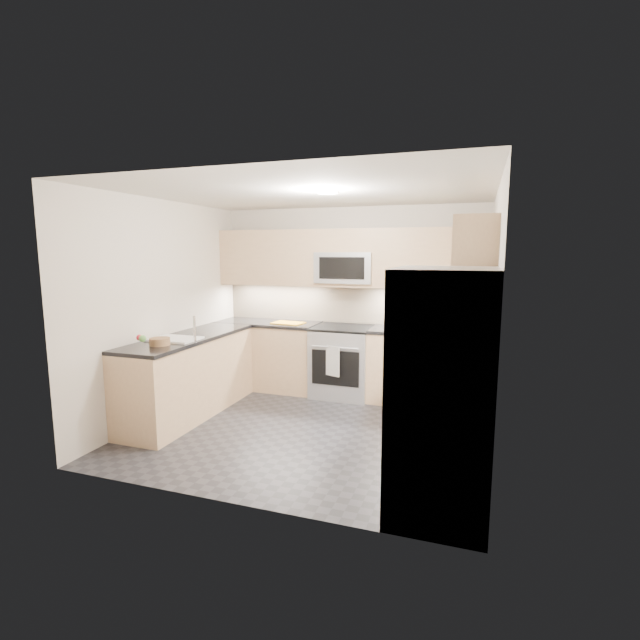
% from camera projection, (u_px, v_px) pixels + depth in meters
% --- Properties ---
extents(floor, '(3.60, 3.20, 0.00)m').
position_uv_depth(floor, '(310.00, 429.00, 5.03)').
color(floor, '#232227').
rests_on(floor, ground).
extents(ceiling, '(3.60, 3.20, 0.02)m').
position_uv_depth(ceiling, '(309.00, 192.00, 4.66)').
color(ceiling, beige).
rests_on(ceiling, wall_back).
extents(wall_back, '(3.60, 0.02, 2.50)m').
position_uv_depth(wall_back, '(349.00, 300.00, 6.34)').
color(wall_back, beige).
rests_on(wall_back, floor).
extents(wall_front, '(3.60, 0.02, 2.50)m').
position_uv_depth(wall_front, '(233.00, 344.00, 3.35)').
color(wall_front, beige).
rests_on(wall_front, floor).
extents(wall_left, '(0.02, 3.20, 2.50)m').
position_uv_depth(wall_left, '(165.00, 308.00, 5.42)').
color(wall_left, beige).
rests_on(wall_left, floor).
extents(wall_right, '(0.02, 3.20, 2.50)m').
position_uv_depth(wall_right, '(492.00, 324.00, 4.27)').
color(wall_right, beige).
rests_on(wall_right, floor).
extents(base_cab_back_left, '(1.42, 0.60, 0.90)m').
position_uv_depth(base_cab_back_left, '(269.00, 356.00, 6.53)').
color(base_cab_back_left, tan).
rests_on(base_cab_back_left, floor).
extents(base_cab_back_right, '(1.42, 0.60, 0.90)m').
position_uv_depth(base_cab_back_right, '(426.00, 369.00, 5.83)').
color(base_cab_back_right, tan).
rests_on(base_cab_back_right, floor).
extents(base_cab_right, '(0.60, 1.70, 0.90)m').
position_uv_depth(base_cab_right, '(455.00, 399.00, 4.62)').
color(base_cab_right, tan).
rests_on(base_cab_right, floor).
extents(base_cab_peninsula, '(0.60, 2.00, 0.90)m').
position_uv_depth(base_cab_peninsula, '(190.00, 377.00, 5.44)').
color(base_cab_peninsula, tan).
rests_on(base_cab_peninsula, floor).
extents(countertop_back_left, '(1.42, 0.63, 0.04)m').
position_uv_depth(countertop_back_left, '(268.00, 323.00, 6.46)').
color(countertop_back_left, black).
rests_on(countertop_back_left, base_cab_back_left).
extents(countertop_back_right, '(1.42, 0.63, 0.04)m').
position_uv_depth(countertop_back_right, '(427.00, 332.00, 5.76)').
color(countertop_back_right, black).
rests_on(countertop_back_right, base_cab_back_right).
extents(countertop_right, '(0.63, 1.70, 0.04)m').
position_uv_depth(countertop_right, '(457.00, 353.00, 4.56)').
color(countertop_right, black).
rests_on(countertop_right, base_cab_right).
extents(countertop_peninsula, '(0.63, 2.00, 0.04)m').
position_uv_depth(countertop_peninsula, '(188.00, 338.00, 5.37)').
color(countertop_peninsula, black).
rests_on(countertop_peninsula, base_cab_peninsula).
extents(upper_cab_back, '(3.60, 0.35, 0.75)m').
position_uv_depth(upper_cab_back, '(346.00, 258.00, 6.10)').
color(upper_cab_back, tan).
rests_on(upper_cab_back, wall_back).
extents(upper_cab_right, '(0.35, 1.95, 0.75)m').
position_uv_depth(upper_cab_right, '(475.00, 260.00, 4.50)').
color(upper_cab_right, tan).
rests_on(upper_cab_right, wall_right).
extents(backsplash_back, '(3.60, 0.01, 0.51)m').
position_uv_depth(backsplash_back, '(349.00, 304.00, 6.35)').
color(backsplash_back, '#C3AA8D').
rests_on(backsplash_back, wall_back).
extents(backsplash_right, '(0.01, 2.30, 0.51)m').
position_uv_depth(backsplash_right, '(490.00, 323.00, 4.70)').
color(backsplash_right, '#C3AA8D').
rests_on(backsplash_right, wall_right).
extents(gas_range, '(0.76, 0.65, 0.91)m').
position_uv_depth(gas_range, '(342.00, 362.00, 6.16)').
color(gas_range, '#9FA1A7').
rests_on(gas_range, floor).
extents(range_cooktop, '(0.76, 0.65, 0.03)m').
position_uv_depth(range_cooktop, '(343.00, 328.00, 6.09)').
color(range_cooktop, black).
rests_on(range_cooktop, gas_range).
extents(oven_door_glass, '(0.62, 0.02, 0.45)m').
position_uv_depth(oven_door_glass, '(335.00, 368.00, 5.85)').
color(oven_door_glass, black).
rests_on(oven_door_glass, gas_range).
extents(oven_handle, '(0.60, 0.02, 0.02)m').
position_uv_depth(oven_handle, '(335.00, 348.00, 5.79)').
color(oven_handle, '#B2B5BA').
rests_on(oven_handle, gas_range).
extents(microwave, '(0.76, 0.40, 0.40)m').
position_uv_depth(microwave, '(346.00, 268.00, 6.09)').
color(microwave, '#A4A6AC').
rests_on(microwave, upper_cab_back).
extents(microwave_door, '(0.60, 0.01, 0.28)m').
position_uv_depth(microwave_door, '(341.00, 268.00, 5.90)').
color(microwave_door, black).
rests_on(microwave_door, microwave).
extents(refrigerator, '(0.70, 0.90, 1.80)m').
position_uv_depth(refrigerator, '(442.00, 392.00, 3.36)').
color(refrigerator, '#9D9FA5').
rests_on(refrigerator, floor).
extents(fridge_handle_left, '(0.02, 0.02, 1.20)m').
position_uv_depth(fridge_handle_left, '(387.00, 388.00, 3.30)').
color(fridge_handle_left, '#B2B5BA').
rests_on(fridge_handle_left, refrigerator).
extents(fridge_handle_right, '(0.02, 0.02, 1.20)m').
position_uv_depth(fridge_handle_right, '(396.00, 375.00, 3.64)').
color(fridge_handle_right, '#B2B5BA').
rests_on(fridge_handle_right, refrigerator).
extents(sink_basin, '(0.52, 0.38, 0.16)m').
position_uv_depth(sink_basin, '(175.00, 345.00, 5.15)').
color(sink_basin, white).
rests_on(sink_basin, base_cab_peninsula).
extents(faucet, '(0.03, 0.03, 0.28)m').
position_uv_depth(faucet, '(194.00, 329.00, 5.03)').
color(faucet, silver).
rests_on(faucet, countertop_peninsula).
extents(utensil_bowl, '(0.32, 0.32, 0.17)m').
position_uv_depth(utensil_bowl, '(438.00, 325.00, 5.64)').
color(utensil_bowl, '#6DB24C').
rests_on(utensil_bowl, countertop_back_right).
extents(cutting_board, '(0.44, 0.33, 0.01)m').
position_uv_depth(cutting_board, '(288.00, 323.00, 6.30)').
color(cutting_board, orange).
rests_on(cutting_board, countertop_back_left).
extents(fruit_basket, '(0.23, 0.23, 0.08)m').
position_uv_depth(fruit_basket, '(160.00, 342.00, 4.84)').
color(fruit_basket, olive).
rests_on(fruit_basket, countertop_peninsula).
extents(fruit_apple, '(0.06, 0.06, 0.06)m').
position_uv_depth(fruit_apple, '(140.00, 338.00, 4.65)').
color(fruit_apple, red).
rests_on(fruit_apple, fruit_basket).
extents(fruit_pear, '(0.07, 0.07, 0.07)m').
position_uv_depth(fruit_pear, '(143.00, 339.00, 4.59)').
color(fruit_pear, '#5C9D43').
rests_on(fruit_pear, fruit_basket).
extents(dish_towel_check, '(0.20, 0.09, 0.38)m').
position_uv_depth(dish_towel_check, '(333.00, 361.00, 5.80)').
color(dish_towel_check, silver).
rests_on(dish_towel_check, oven_handle).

